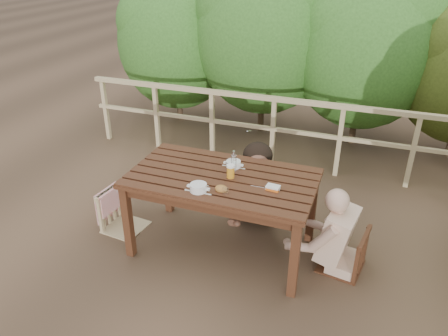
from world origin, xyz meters
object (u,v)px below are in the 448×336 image
(chair_far, at_px, (256,175))
(beer_glass, at_px, (231,172))
(tumbler, at_px, (225,192))
(table, at_px, (222,213))
(bread_roll, at_px, (221,189))
(soup_near, at_px, (198,188))
(chair_right, at_px, (346,232))
(chair_left, at_px, (122,195))
(bottle, at_px, (234,162))
(woman, at_px, (257,155))
(diner_right, at_px, (353,208))
(butter_tub, at_px, (273,188))
(soup_far, at_px, (233,165))

(chair_far, xyz_separation_m, beer_glass, (-0.04, -0.77, 0.42))
(tumbler, bearing_deg, table, 115.46)
(table, relative_size, bread_roll, 15.14)
(soup_near, distance_m, tumbler, 0.25)
(bread_roll, relative_size, tumbler, 1.76)
(chair_far, bearing_deg, chair_right, -49.03)
(table, xyz_separation_m, chair_far, (0.12, 0.77, 0.07))
(bread_roll, xyz_separation_m, beer_glass, (-0.00, 0.26, 0.04))
(tumbler, bearing_deg, chair_left, 169.35)
(table, relative_size, bottle, 7.53)
(woman, height_order, tumbler, woman)
(diner_right, bearing_deg, butter_tub, 114.19)
(woman, xyz_separation_m, butter_tub, (0.40, -0.88, 0.13))
(bottle, height_order, tumbler, bottle)
(beer_glass, bearing_deg, chair_left, -177.28)
(soup_far, bearing_deg, diner_right, -5.34)
(table, distance_m, beer_glass, 0.49)
(diner_right, bearing_deg, soup_far, 94.19)
(chair_right, xyz_separation_m, tumbler, (-1.05, -0.40, 0.44))
(table, distance_m, chair_far, 0.79)
(table, height_order, bottle, bottle)
(chair_far, distance_m, soup_far, 0.69)
(diner_right, relative_size, soup_far, 5.59)
(butter_tub, bearing_deg, table, 176.06)
(woman, relative_size, tumbler, 21.54)
(chair_left, distance_m, beer_glass, 1.30)
(tumbler, height_order, butter_tub, tumbler)
(table, height_order, woman, woman)
(table, distance_m, soup_far, 0.50)
(woman, xyz_separation_m, soup_far, (-0.08, -0.58, 0.14))
(chair_far, height_order, bread_roll, chair_far)
(beer_glass, distance_m, butter_tub, 0.44)
(bread_roll, distance_m, bottle, 0.39)
(soup_near, bearing_deg, butter_tub, 22.52)
(soup_far, bearing_deg, bread_roll, -84.18)
(chair_right, relative_size, woman, 0.57)
(chair_right, height_order, soup_near, soup_near)
(soup_near, bearing_deg, diner_right, 18.41)
(chair_left, relative_size, bottle, 3.56)
(diner_right, relative_size, bread_roll, 11.61)
(soup_far, bearing_deg, woman, 82.00)
(bread_roll, distance_m, beer_glass, 0.26)
(chair_left, distance_m, chair_far, 1.50)
(chair_right, height_order, diner_right, diner_right)
(table, relative_size, soup_near, 6.87)
(chair_far, bearing_deg, bread_roll, -108.86)
(tumbler, relative_size, butter_tub, 0.55)
(tumbler, xyz_separation_m, butter_tub, (0.38, 0.21, -0.01))
(woman, distance_m, soup_near, 1.16)
(woman, distance_m, soup_far, 0.60)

